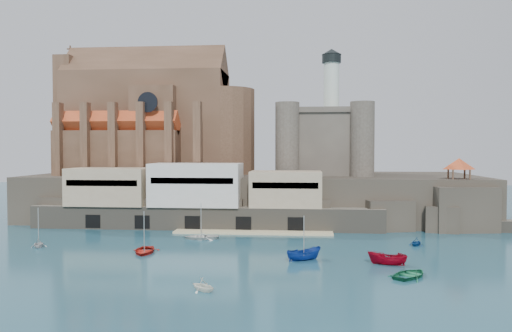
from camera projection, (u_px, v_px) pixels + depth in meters
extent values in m
plane|color=#1A4658|center=(229.00, 253.00, 76.49)|extent=(300.00, 300.00, 0.00)
cube|color=#2B2620|center=(254.00, 196.00, 116.12)|extent=(100.00, 34.00, 10.00)
cube|color=#2B2620|center=(64.00, 211.00, 103.24)|extent=(9.00, 5.00, 6.00)
cube|color=#2B2620|center=(139.00, 212.00, 101.78)|extent=(9.00, 5.00, 6.00)
cube|color=#2B2620|center=(221.00, 213.00, 100.23)|extent=(9.00, 5.00, 6.00)
cube|color=#2B2620|center=(306.00, 214.00, 98.68)|extent=(9.00, 5.00, 6.00)
cube|color=#2B2620|center=(388.00, 215.00, 97.22)|extent=(9.00, 5.00, 6.00)
cube|color=#6F6758|center=(205.00, 217.00, 99.53)|extent=(70.00, 6.00, 4.50)
cube|color=beige|center=(253.00, 232.00, 94.22)|extent=(30.00, 4.00, 0.40)
cube|color=black|center=(93.00, 221.00, 98.67)|extent=(3.00, 0.40, 2.60)
cube|color=black|center=(142.00, 222.00, 97.76)|extent=(3.00, 0.40, 2.60)
cube|color=black|center=(192.00, 223.00, 96.85)|extent=(3.00, 0.40, 2.60)
cube|color=black|center=(244.00, 223.00, 95.94)|extent=(3.00, 0.40, 2.60)
cube|color=black|center=(296.00, 224.00, 95.03)|extent=(3.00, 0.40, 2.60)
cube|color=tan|center=(110.00, 186.00, 102.14)|extent=(16.00, 9.00, 7.50)
cube|color=silver|center=(197.00, 184.00, 100.48)|extent=(18.00, 9.00, 8.50)
cube|color=tan|center=(286.00, 189.00, 98.87)|extent=(14.00, 8.00, 7.00)
cube|color=#503625|center=(147.00, 124.00, 119.89)|extent=(38.00, 14.00, 24.00)
cube|color=#503625|center=(147.00, 74.00, 119.47)|extent=(38.00, 13.01, 13.01)
cylinder|color=#503625|center=(225.00, 132.00, 118.23)|extent=(14.00, 14.00, 20.00)
cube|color=#503625|center=(163.00, 132.00, 119.60)|extent=(10.00, 20.00, 20.00)
cube|color=#503625|center=(117.00, 153.00, 111.04)|extent=(28.00, 5.00, 10.00)
cube|color=#503625|center=(144.00, 152.00, 129.95)|extent=(28.00, 5.00, 10.00)
cube|color=#C34621|center=(116.00, 123.00, 110.81)|extent=(28.00, 5.66, 5.66)
cube|color=#C34621|center=(143.00, 127.00, 129.72)|extent=(28.00, 5.66, 5.66)
cube|color=#503625|center=(71.00, 116.00, 121.55)|extent=(4.00, 10.00, 28.00)
cylinder|color=black|center=(148.00, 102.00, 107.39)|extent=(4.40, 0.30, 4.40)
cube|color=#503625|center=(58.00, 139.00, 109.05)|extent=(1.60, 2.20, 16.00)
cube|color=#503625|center=(86.00, 139.00, 108.48)|extent=(1.60, 2.20, 16.00)
cube|color=#503625|center=(113.00, 139.00, 107.92)|extent=(1.60, 2.20, 16.00)
cube|color=#503625|center=(141.00, 139.00, 107.35)|extent=(1.60, 2.20, 16.00)
cube|color=#503625|center=(169.00, 139.00, 106.79)|extent=(1.60, 2.20, 16.00)
cube|color=#503625|center=(198.00, 139.00, 106.22)|extent=(1.60, 2.20, 16.00)
cube|color=#4B443B|center=(323.00, 144.00, 115.24)|extent=(16.00, 16.00, 14.00)
cube|color=#4B443B|center=(323.00, 112.00, 114.98)|extent=(17.00, 17.00, 1.20)
cylinder|color=#4B443B|center=(287.00, 139.00, 107.97)|extent=(5.20, 5.20, 16.00)
cylinder|color=#4B443B|center=(362.00, 139.00, 106.51)|extent=(5.20, 5.20, 16.00)
cylinder|color=#4B443B|center=(289.00, 141.00, 123.90)|extent=(5.20, 5.20, 16.00)
cylinder|color=#4B443B|center=(354.00, 140.00, 122.44)|extent=(5.20, 5.20, 16.00)
cylinder|color=silver|center=(331.00, 89.00, 116.60)|extent=(3.60, 3.60, 12.00)
cylinder|color=black|center=(332.00, 59.00, 116.35)|extent=(4.40, 4.40, 2.00)
cone|color=black|center=(332.00, 52.00, 116.30)|extent=(4.60, 4.60, 1.40)
cube|color=#2B2620|center=(458.00, 208.00, 98.38)|extent=(12.00, 10.00, 8.70)
cube|color=#2B2620|center=(442.00, 219.00, 95.83)|extent=(6.00, 5.00, 5.00)
cube|color=#2B2620|center=(481.00, 213.00, 99.97)|extent=(5.00, 4.00, 6.00)
cube|color=#503625|center=(459.00, 185.00, 98.23)|extent=(4.20, 4.20, 0.30)
cylinder|color=#503625|center=(453.00, 178.00, 96.73)|extent=(0.36, 0.36, 3.20)
cylinder|color=#503625|center=(470.00, 178.00, 96.44)|extent=(0.36, 0.36, 3.20)
cylinder|color=#503625|center=(448.00, 177.00, 99.91)|extent=(0.36, 0.36, 3.20)
cylinder|color=#503625|center=(465.00, 177.00, 99.62)|extent=(0.36, 0.36, 3.20)
pyramid|color=#C34621|center=(459.00, 164.00, 98.08)|extent=(6.40, 6.40, 2.20)
imported|color=#B01B12|center=(144.00, 253.00, 76.44)|extent=(4.52, 1.81, 6.15)
imported|color=white|center=(203.00, 291.00, 56.05)|extent=(3.17, 3.44, 3.41)
imported|color=navy|center=(304.00, 260.00, 71.44)|extent=(2.86, 2.84, 5.50)
imported|color=#1C7048|center=(410.00, 277.00, 62.16)|extent=(4.08, 3.76, 6.03)
imported|color=silver|center=(39.00, 247.00, 80.79)|extent=(3.27, 2.56, 3.32)
imported|color=maroon|center=(387.00, 265.00, 68.60)|extent=(2.44, 2.39, 5.34)
imported|color=white|center=(201.00, 239.00, 88.37)|extent=(1.94, 4.58, 6.22)
imported|color=navy|center=(416.00, 245.00, 82.26)|extent=(3.21, 2.82, 3.18)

